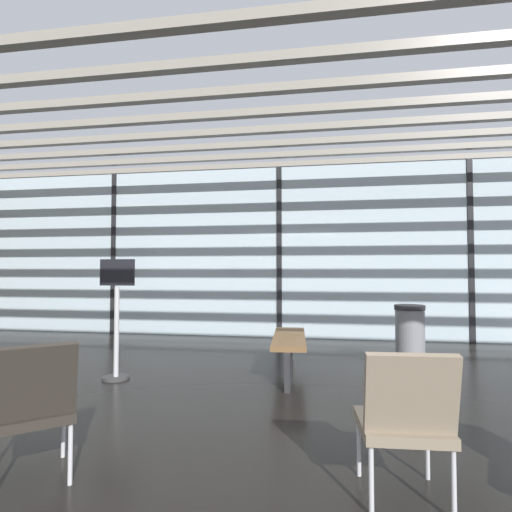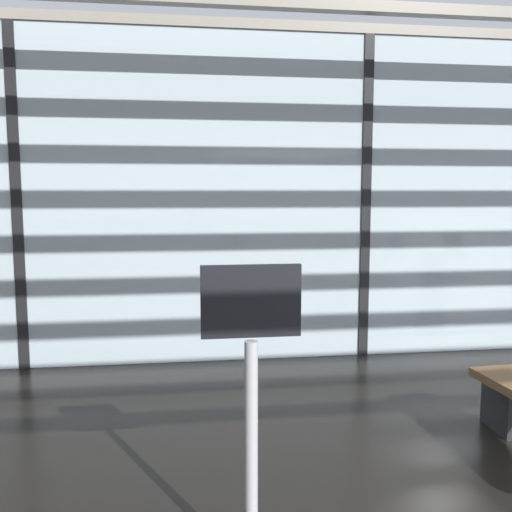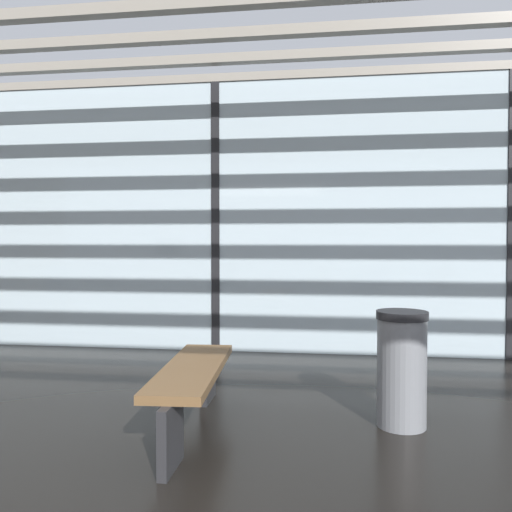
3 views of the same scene
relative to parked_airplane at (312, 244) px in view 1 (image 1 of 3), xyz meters
name	(u,v)px [view 1 (image 1 of 3)]	position (x,y,z in m)	size (l,w,h in m)	color
ground_plane	(200,466)	(-0.51, -11.11, -2.21)	(60.00, 60.00, 0.00)	black
glass_curtain_wall	(279,252)	(-0.51, -5.91, -0.53)	(14.00, 0.08, 3.35)	silver
window_mullion_0	(114,253)	(-4.01, -5.91, -0.53)	(0.10, 0.12, 3.35)	black
window_mullion_1	(279,252)	(-0.51, -5.91, -0.53)	(0.10, 0.12, 3.35)	black
window_mullion_2	(470,250)	(2.99, -5.91, -0.53)	(0.10, 0.12, 3.35)	black
ceiling_slats	(250,91)	(-0.51, -9.21, 1.19)	(13.72, 6.72, 0.10)	gray
parked_airplane	(312,244)	(0.00, 0.00, 0.00)	(14.35, 4.42, 4.42)	#B2BCD6
lounge_chair_2	(31,403)	(-1.46, -11.51, -1.72)	(0.71, 0.71, 0.87)	#28231E
lounge_chair_3	(405,415)	(0.75, -11.36, -1.72)	(0.51, 0.55, 0.87)	#7F705B
waiting_bench	(289,344)	(-0.11, -8.60, -1.85)	(0.49, 1.70, 0.47)	brown
trash_bin	(410,338)	(1.41, -8.34, -1.78)	(0.38, 0.38, 0.86)	slate
info_sign	(117,322)	(-2.15, -9.22, -1.53)	(0.44, 0.32, 1.44)	#333333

